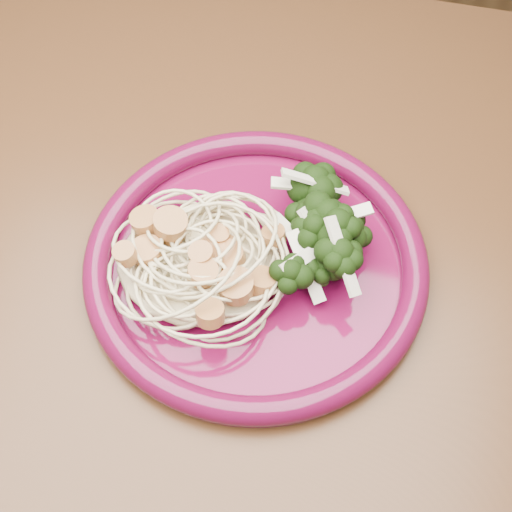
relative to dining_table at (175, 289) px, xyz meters
The scene contains 6 objects.
dining_table is the anchor object (origin of this frame).
dinner_plate 0.14m from the dining_table, 11.27° to the right, with size 0.38×0.38×0.02m.
spaghetti_pile 0.13m from the dining_table, 37.62° to the right, with size 0.14×0.13×0.03m, color beige.
scallop_cluster 0.17m from the dining_table, 37.62° to the right, with size 0.14×0.14×0.05m, color #B4793F, non-canonical shape.
broccoli_pile 0.20m from the dining_table, ahead, with size 0.09×0.15×0.05m, color black.
onion_garnish 0.22m from the dining_table, ahead, with size 0.06×0.10×0.06m, color beige, non-canonical shape.
Camera 1 is at (0.17, -0.35, 1.28)m, focal length 50.00 mm.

